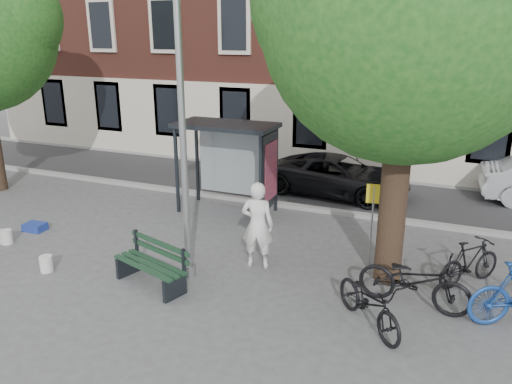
{
  "coord_description": "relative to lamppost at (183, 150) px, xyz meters",
  "views": [
    {
      "loc": [
        5.11,
        -8.48,
        5.06
      ],
      "look_at": [
        0.75,
        2.01,
        1.4
      ],
      "focal_mm": 35.0,
      "sensor_mm": 36.0,
      "label": 1
    }
  ],
  "objects": [
    {
      "name": "bus_shelter",
      "position": [
        -0.61,
        4.11,
        -0.87
      ],
      "size": [
        2.85,
        1.45,
        2.62
      ],
      "color": "#1E2328",
      "rests_on": "ground"
    },
    {
      "name": "bench",
      "position": [
        -0.48,
        -0.67,
        -2.36
      ],
      "size": [
        1.88,
        1.09,
        0.92
      ],
      "rotation": [
        0.0,
        0.0,
        -0.31
      ],
      "color": "#1E2328",
      "rests_on": "ground"
    },
    {
      "name": "bike_a",
      "position": [
        4.62,
        0.51,
        -2.22
      ],
      "size": [
        2.2,
        0.99,
        1.12
      ],
      "primitive_type": "imported",
      "rotation": [
        0.0,
        0.0,
        1.45
      ],
      "color": "black",
      "rests_on": "ground"
    },
    {
      "name": "blue_crate",
      "position": [
        -5.08,
        0.67,
        -2.68
      ],
      "size": [
        0.57,
        0.42,
        0.2
      ],
      "primitive_type": "cube",
      "rotation": [
        0.0,
        0.0,
        0.05
      ],
      "color": "navy",
      "rests_on": "ground"
    },
    {
      "name": "road",
      "position": [
        0.0,
        7.0,
        -2.78
      ],
      "size": [
        40.0,
        4.0,
        0.01
      ],
      "primitive_type": "cube",
      "color": "#28282B",
      "rests_on": "ground"
    },
    {
      "name": "bike_c",
      "position": [
        3.96,
        -0.5,
        -2.29
      ],
      "size": [
        1.78,
        1.82,
        0.99
      ],
      "primitive_type": "imported",
      "rotation": [
        0.0,
        0.0,
        0.76
      ],
      "color": "black",
      "rests_on": "ground"
    },
    {
      "name": "bucket_b",
      "position": [
        -3.0,
        -1.04,
        -2.6
      ],
      "size": [
        0.35,
        0.35,
        0.36
      ],
      "primitive_type": "cylinder",
      "rotation": [
        0.0,
        0.0,
        -0.28
      ],
      "color": "silver",
      "rests_on": "ground"
    },
    {
      "name": "curb_far",
      "position": [
        0.0,
        9.0,
        -2.72
      ],
      "size": [
        40.0,
        0.25,
        0.12
      ],
      "primitive_type": "cube",
      "color": "gray",
      "rests_on": "ground"
    },
    {
      "name": "notice_sign",
      "position": [
        3.52,
        2.04,
        -1.4
      ],
      "size": [
        0.33,
        0.06,
        1.91
      ],
      "rotation": [
        0.0,
        0.0,
        0.1
      ],
      "color": "#9EA0A3",
      "rests_on": "ground"
    },
    {
      "name": "painter",
      "position": [
        1.2,
        1.0,
        -1.79
      ],
      "size": [
        0.79,
        0.59,
        1.98
      ],
      "primitive_type": "imported",
      "rotation": [
        0.0,
        0.0,
        3.31
      ],
      "color": "silver",
      "rests_on": "ground"
    },
    {
      "name": "bike_d",
      "position": [
        5.6,
        1.89,
        -2.28
      ],
      "size": [
        1.46,
        1.57,
        1.01
      ],
      "primitive_type": "imported",
      "rotation": [
        0.0,
        0.0,
        2.42
      ],
      "color": "black",
      "rests_on": "ground"
    },
    {
      "name": "ground",
      "position": [
        0.0,
        0.0,
        -2.78
      ],
      "size": [
        90.0,
        90.0,
        0.0
      ],
      "primitive_type": "plane",
      "color": "#4C4C4F",
      "rests_on": "ground"
    },
    {
      "name": "curb_near",
      "position": [
        0.0,
        5.0,
        -2.72
      ],
      "size": [
        40.0,
        0.25,
        0.12
      ],
      "primitive_type": "cube",
      "color": "gray",
      "rests_on": "ground"
    },
    {
      "name": "car_dark",
      "position": [
        1.6,
        6.82,
        -2.15
      ],
      "size": [
        4.78,
        2.61,
        1.27
      ],
      "primitive_type": "imported",
      "rotation": [
        0.0,
        0.0,
        1.46
      ],
      "color": "black",
      "rests_on": "ground"
    },
    {
      "name": "lamppost",
      "position": [
        0.0,
        0.0,
        0.0
      ],
      "size": [
        0.28,
        0.35,
        6.11
      ],
      "color": "#9EA0A3",
      "rests_on": "ground"
    },
    {
      "name": "bucket_a",
      "position": [
        -5.06,
        -0.26,
        -2.6
      ],
      "size": [
        0.36,
        0.36,
        0.36
      ],
      "primitive_type": "cylinder",
      "rotation": [
        0.0,
        0.0,
        -0.36
      ],
      "color": "silver",
      "rests_on": "ground"
    }
  ]
}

